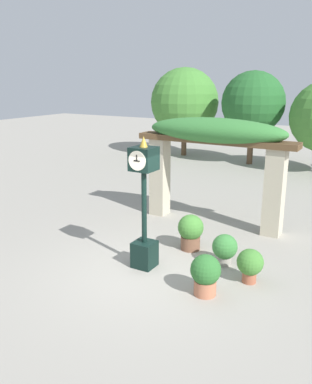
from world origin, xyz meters
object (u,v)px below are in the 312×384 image
object	(u,v)px
pedestal_clock	(144,207)
potted_plant_far_right	(250,264)
potted_plant_near_left	(191,231)
potted_plant_near_right	(205,273)
potted_plant_far_left	(225,248)

from	to	relation	value
pedestal_clock	potted_plant_far_right	distance (m)	2.47
potted_plant_near_left	potted_plant_near_right	distance (m)	2.15
potted_plant_near_right	potted_plant_far_left	size ratio (longest dim) A/B	1.15
potted_plant_near_left	potted_plant_far_right	size ratio (longest dim) A/B	1.23
potted_plant_far_left	potted_plant_near_left	bearing A→B (deg)	159.62
potted_plant_near_left	potted_plant_far_right	bearing A→B (deg)	-27.08
pedestal_clock	potted_plant_far_right	xyz separation A→B (m)	(2.22, 0.46, -0.98)
potted_plant_far_right	potted_plant_near_left	bearing A→B (deg)	152.92
potted_plant_near_right	pedestal_clock	bearing A→B (deg)	164.82
potted_plant_near_left	potted_plant_far_right	distance (m)	1.98
potted_plant_near_left	potted_plant_near_right	bearing A→B (deg)	-56.85
potted_plant_far_left	pedestal_clock	bearing A→B (deg)	-146.64
potted_plant_near_right	potted_plant_far_right	world-z (taller)	potted_plant_near_right
potted_plant_far_left	potted_plant_near_right	bearing A→B (deg)	-83.69
pedestal_clock	potted_plant_near_left	size ratio (longest dim) A/B	3.30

